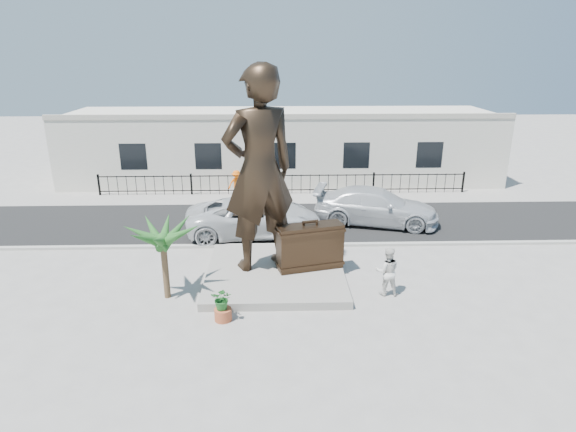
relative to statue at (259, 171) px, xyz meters
name	(u,v)px	position (x,y,z in m)	size (l,w,h in m)	color
ground	(290,295)	(1.06, -1.91, -4.10)	(100.00, 100.00, 0.00)	#9E9991
street	(285,220)	(1.06, 6.09, -4.10)	(40.00, 7.00, 0.01)	black
curb	(286,245)	(1.06, 2.59, -4.04)	(40.00, 0.25, 0.12)	#A5A399
far_sidewalk	(283,198)	(1.06, 10.09, -4.09)	(40.00, 2.50, 0.02)	#9E9991
plinth	(275,273)	(0.56, -0.41, -3.95)	(5.20, 5.20, 0.30)	gray
fence	(283,184)	(1.06, 10.89, -3.50)	(22.00, 0.10, 1.20)	black
building	(282,145)	(1.06, 15.09, -1.90)	(28.00, 7.00, 4.40)	silver
statue	(259,171)	(0.00, 0.00, 0.00)	(2.77, 1.82, 7.60)	black
suitcase	(310,246)	(1.89, -0.24, -2.93)	(2.48, 0.79, 1.75)	black
tourist	(387,271)	(4.50, -1.91, -3.21)	(0.87, 0.68, 1.79)	silver
car_white	(254,217)	(-0.42, 4.12, -3.22)	(2.88, 6.25, 1.74)	silver
car_silver	(376,206)	(5.61, 5.52, -3.21)	(2.48, 6.11, 1.77)	silver
worker	(237,184)	(-1.68, 10.37, -3.29)	(1.02, 0.59, 1.58)	orange
palm_tree	(168,297)	(-3.25, -1.91, -4.10)	(1.80, 1.80, 3.20)	#20511D
planter	(223,314)	(-1.14, -3.50, -3.90)	(0.56, 0.56, 0.40)	#A84D2C
shrub	(222,299)	(-1.14, -3.50, -3.33)	(0.67, 0.58, 0.74)	#1E5D21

